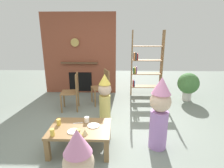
{
  "coord_description": "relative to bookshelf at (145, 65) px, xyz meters",
  "views": [
    {
      "loc": [
        0.24,
        -2.76,
        1.78
      ],
      "look_at": [
        0.15,
        0.4,
        0.88
      ],
      "focal_mm": 28.12,
      "sensor_mm": 36.0,
      "label": 1
    }
  ],
  "objects": [
    {
      "name": "ground_plane",
      "position": [
        -1.06,
        -2.4,
        -0.9
      ],
      "size": [
        12.0,
        12.0,
        0.0
      ],
      "primitive_type": "plane",
      "color": "gray"
    },
    {
      "name": "dining_chair_middle",
      "position": [
        -1.17,
        -0.77,
        -0.38
      ],
      "size": [
        0.52,
        0.52,
        0.9
      ],
      "rotation": [
        0.0,
        0.0,
        3.51
      ],
      "color": "olive",
      "rests_on": "ground_plane"
    },
    {
      "name": "paper_plate_front",
      "position": [
        -1.18,
        -2.68,
        -0.51
      ],
      "size": [
        0.19,
        0.19,
        0.01
      ],
      "primitive_type": "cylinder",
      "color": "white",
      "rests_on": "coffee_table"
    },
    {
      "name": "bookshelf",
      "position": [
        0.0,
        0.0,
        0.0
      ],
      "size": [
        0.9,
        0.28,
        1.9
      ],
      "color": "olive",
      "rests_on": "ground_plane"
    },
    {
      "name": "birthday_cake_slice",
      "position": [
        -1.27,
        -2.92,
        -0.47
      ],
      "size": [
        0.1,
        0.1,
        0.08
      ],
      "primitive_type": "cone",
      "color": "#EAC68C",
      "rests_on": "coffee_table"
    },
    {
      "name": "dining_chair_left",
      "position": [
        -1.86,
        -1.19,
        -0.38
      ],
      "size": [
        0.44,
        0.44,
        0.9
      ],
      "rotation": [
        0.0,
        0.0,
        3.26
      ],
      "color": "olive",
      "rests_on": "ground_plane"
    },
    {
      "name": "child_in_pink",
      "position": [
        -0.15,
        -2.64,
        -0.27
      ],
      "size": [
        0.33,
        0.33,
        1.18
      ],
      "rotation": [
        0.0,
        0.0,
        -3.07
      ],
      "color": "#B27FCC",
      "rests_on": "ground_plane"
    },
    {
      "name": "paper_cup_far_left",
      "position": [
        -1.31,
        -2.56,
        -0.47
      ],
      "size": [
        0.08,
        0.08,
        0.09
      ],
      "primitive_type": "cylinder",
      "color": "silver",
      "rests_on": "coffee_table"
    },
    {
      "name": "paper_plate_rear",
      "position": [
        -1.46,
        -2.86,
        -0.51
      ],
      "size": [
        0.18,
        0.18,
        0.01
      ],
      "primitive_type": "cylinder",
      "color": "white",
      "rests_on": "coffee_table"
    },
    {
      "name": "child_by_the_chairs",
      "position": [
        -1.07,
        -1.67,
        -0.37
      ],
      "size": [
        0.28,
        0.28,
        1.0
      ],
      "rotation": [
        0.0,
        0.0,
        -1.86
      ],
      "color": "#E0CC66",
      "rests_on": "ground_plane"
    },
    {
      "name": "table_fork",
      "position": [
        -1.45,
        -2.59,
        -0.51
      ],
      "size": [
        0.15,
        0.05,
        0.01
      ],
      "primitive_type": "cube",
      "rotation": [
        0.0,
        0.0,
        0.25
      ],
      "color": "silver",
      "rests_on": "coffee_table"
    },
    {
      "name": "potted_plant_tall",
      "position": [
        1.14,
        -0.48,
        -0.43
      ],
      "size": [
        0.57,
        0.57,
        0.77
      ],
      "color": "beige",
      "rests_on": "ground_plane"
    },
    {
      "name": "paper_cup_near_left",
      "position": [
        -1.74,
        -2.65,
        -0.47
      ],
      "size": [
        0.07,
        0.07,
        0.09
      ],
      "primitive_type": "cylinder",
      "color": "#F2CC4C",
      "rests_on": "coffee_table"
    },
    {
      "name": "paper_cup_near_right",
      "position": [
        -1.37,
        -2.97,
        -0.46
      ],
      "size": [
        0.07,
        0.07,
        0.1
      ],
      "primitive_type": "cylinder",
      "color": "#F2CC4C",
      "rests_on": "coffee_table"
    },
    {
      "name": "coffee_table",
      "position": [
        -1.39,
        -2.73,
        -0.57
      ],
      "size": [
        0.94,
        0.66,
        0.38
      ],
      "color": "olive",
      "rests_on": "ground_plane"
    },
    {
      "name": "paper_cup_center",
      "position": [
        -1.73,
        -2.97,
        -0.46
      ],
      "size": [
        0.06,
        0.06,
        0.11
      ],
      "primitive_type": "cylinder",
      "color": "#F2CC4C",
      "rests_on": "coffee_table"
    },
    {
      "name": "brick_fireplace_feature",
      "position": [
        -1.95,
        0.2,
        0.3
      ],
      "size": [
        2.2,
        0.28,
        2.4
      ],
      "color": "brown",
      "rests_on": "ground_plane"
    }
  ]
}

